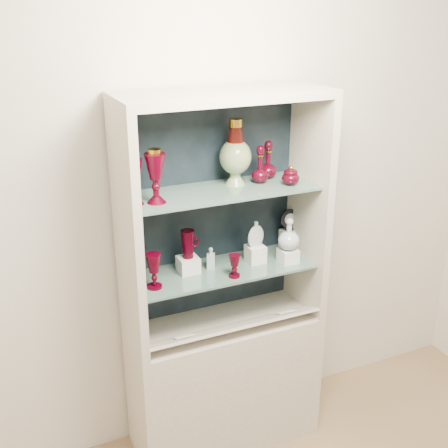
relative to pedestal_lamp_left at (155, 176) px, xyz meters
name	(u,v)px	position (x,y,z in m)	size (l,w,h in m)	color
wall_back	(207,192)	(0.34, 0.25, -0.19)	(3.50, 0.02, 2.80)	silver
cabinet_base	(224,381)	(0.34, 0.03, -1.22)	(1.00, 0.40, 0.75)	#B8AF9C
cabinet_back_panel	(209,207)	(0.34, 0.22, -0.27)	(0.98, 0.02, 1.15)	black
cabinet_side_left	(127,235)	(-0.14, 0.03, -0.27)	(0.04, 0.40, 1.15)	#B8AF9C
cabinet_side_right	(308,206)	(0.82, 0.03, -0.27)	(0.04, 0.40, 1.15)	#B8AF9C
cabinet_top_cap	(224,95)	(0.34, 0.03, 0.33)	(1.00, 0.40, 0.04)	#B8AF9C
shelf_lower	(222,270)	(0.34, 0.05, -0.55)	(0.92, 0.34, 0.01)	slate
shelf_upper	(222,191)	(0.34, 0.05, -0.13)	(0.92, 0.34, 0.01)	slate
label_ledge	(233,327)	(0.34, -0.08, -0.81)	(0.92, 0.18, 0.01)	#B8AF9C
label_card_0	(286,312)	(0.65, -0.08, -0.80)	(0.10, 0.07, 0.00)	white
label_card_1	(184,336)	(0.08, -0.08, -0.80)	(0.10, 0.07, 0.00)	white
pedestal_lamp_left	(155,176)	(0.00, 0.00, 0.00)	(0.09, 0.09, 0.24)	#410010
pedestal_lamp_right	(134,180)	(-0.09, 0.02, -0.01)	(0.09, 0.09, 0.22)	#410010
enamel_urn	(235,152)	(0.44, 0.10, 0.04)	(0.16, 0.16, 0.32)	#104127
ruby_decanter_a	(260,162)	(0.56, 0.08, -0.02)	(0.08, 0.08, 0.21)	#460414
ruby_decanter_b	(268,158)	(0.63, 0.13, -0.02)	(0.09, 0.09, 0.21)	#460414
lidded_bowl	(291,175)	(0.68, -0.01, -0.07)	(0.09, 0.09, 0.10)	#460414
cobalt_goblet	(137,267)	(-0.10, 0.05, -0.44)	(0.08, 0.08, 0.20)	#0E0444
ruby_goblet_tall	(154,271)	(-0.03, -0.01, -0.46)	(0.07, 0.07, 0.17)	#410010
ruby_goblet_small	(234,266)	(0.36, -0.06, -0.48)	(0.06, 0.06, 0.12)	#460414
riser_ruby_pitcher	(188,265)	(0.17, 0.09, -0.50)	(0.10, 0.10, 0.08)	silver
ruby_pitcher	(188,244)	(0.17, 0.09, -0.39)	(0.11, 0.07, 0.14)	#410010
clear_square_bottle	(211,258)	(0.29, 0.08, -0.48)	(0.04, 0.04, 0.12)	#A4B6BD
riser_flat_flask	(255,254)	(0.53, 0.05, -0.50)	(0.09, 0.09, 0.09)	silver
flat_flask	(256,233)	(0.53, 0.05, -0.38)	(0.10, 0.04, 0.14)	silver
riser_clear_round_decanter	(288,256)	(0.69, -0.02, -0.51)	(0.09, 0.09, 0.07)	silver
clear_round_decanter	(289,235)	(0.69, -0.02, -0.39)	(0.11, 0.11, 0.17)	#A4B6BD
riser_cameo_medallion	(288,239)	(0.78, 0.15, -0.49)	(0.08, 0.08, 0.10)	silver
cameo_medallion	(289,220)	(0.78, 0.15, -0.38)	(0.11, 0.04, 0.13)	black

